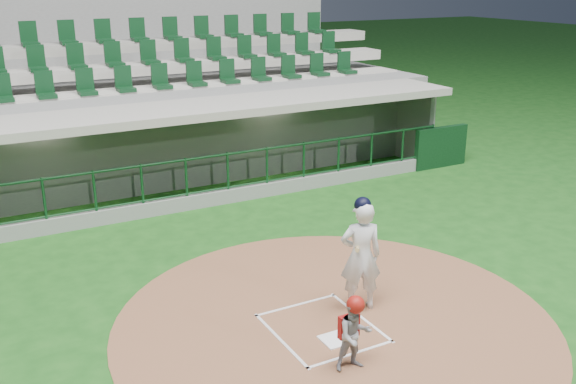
% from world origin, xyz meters
% --- Properties ---
extents(ground, '(120.00, 120.00, 0.00)m').
position_xyz_m(ground, '(0.00, 0.00, 0.00)').
color(ground, '#154814').
rests_on(ground, ground).
extents(dirt_circle, '(7.20, 7.20, 0.01)m').
position_xyz_m(dirt_circle, '(0.30, -0.20, 0.01)').
color(dirt_circle, brown).
rests_on(dirt_circle, ground).
extents(home_plate, '(0.43, 0.43, 0.02)m').
position_xyz_m(home_plate, '(0.00, -0.70, 0.02)').
color(home_plate, white).
rests_on(home_plate, dirt_circle).
extents(batter_box_chalk, '(1.55, 1.80, 0.01)m').
position_xyz_m(batter_box_chalk, '(0.00, -0.30, 0.02)').
color(batter_box_chalk, silver).
rests_on(batter_box_chalk, ground).
extents(dugout_structure, '(16.40, 3.70, 3.00)m').
position_xyz_m(dugout_structure, '(0.11, 7.83, 0.96)').
color(dugout_structure, gray).
rests_on(dugout_structure, ground).
extents(seating_deck, '(17.00, 6.72, 5.15)m').
position_xyz_m(seating_deck, '(0.00, 10.91, 1.42)').
color(seating_deck, slate).
rests_on(seating_deck, ground).
extents(batter, '(0.95, 0.98, 1.99)m').
position_xyz_m(batter, '(0.91, -0.01, 1.00)').
color(batter, white).
rests_on(batter, dirt_circle).
extents(catcher, '(0.58, 0.48, 1.15)m').
position_xyz_m(catcher, '(-0.17, -1.44, 0.58)').
color(catcher, '#94949A').
rests_on(catcher, dirt_circle).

